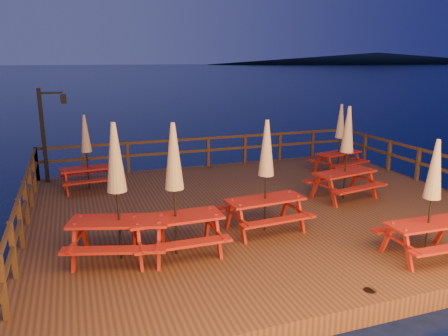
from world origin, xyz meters
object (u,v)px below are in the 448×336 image
(lamp_post, at_px, (48,127))
(picnic_table_2, at_px, (87,151))
(picnic_table_0, at_px, (175,188))
(picnic_table_1, at_px, (432,197))

(lamp_post, relative_size, picnic_table_2, 1.31)
(picnic_table_0, height_order, picnic_table_2, picnic_table_0)
(lamp_post, xyz_separation_m, picnic_table_2, (1.08, -1.33, -0.60))
(picnic_table_1, bearing_deg, picnic_table_0, 160.77)
(lamp_post, relative_size, picnic_table_1, 1.24)
(picnic_table_1, distance_m, picnic_table_2, 9.41)
(picnic_table_1, bearing_deg, picnic_table_2, 132.81)
(picnic_table_0, relative_size, picnic_table_1, 1.12)
(picnic_table_0, xyz_separation_m, picnic_table_2, (-1.47, 5.28, -0.22))
(picnic_table_1, height_order, picnic_table_2, picnic_table_1)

